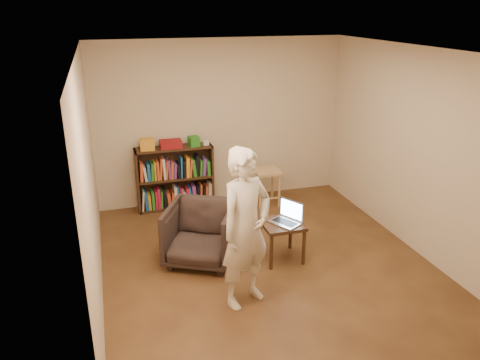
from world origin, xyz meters
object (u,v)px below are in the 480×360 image
object	(u,v)px
bookshelf	(175,181)
side_table	(282,229)
armchair	(201,234)
laptop	(287,218)
person	(246,229)
stool	(267,177)

from	to	relation	value
bookshelf	side_table	distance (m)	2.27
armchair	laptop	size ratio (longest dim) A/B	1.86
armchair	side_table	bearing A→B (deg)	13.17
laptop	bookshelf	bearing A→B (deg)	177.92
bookshelf	armchair	distance (m)	1.78
armchair	person	bearing A→B (deg)	-47.02
armchair	laptop	xyz separation A→B (m)	(1.06, -0.24, 0.19)
stool	armchair	bearing A→B (deg)	-133.84
stool	laptop	distance (m)	1.73
armchair	laptop	bearing A→B (deg)	13.76
side_table	stool	bearing A→B (deg)	76.69
bookshelf	person	distance (m)	2.82
stool	person	bearing A→B (deg)	-114.46
side_table	person	world-z (taller)	person
side_table	person	size ratio (longest dim) A/B	0.29
person	side_table	bearing A→B (deg)	21.10
bookshelf	laptop	distance (m)	2.30
laptop	person	xyz separation A→B (m)	(-0.77, -0.74, 0.31)
stool	person	xyz separation A→B (m)	(-1.11, -2.43, 0.40)
armchair	laptop	world-z (taller)	laptop
armchair	person	distance (m)	1.14
armchair	person	size ratio (longest dim) A/B	0.47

